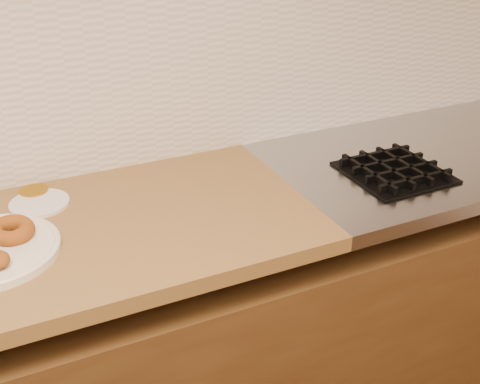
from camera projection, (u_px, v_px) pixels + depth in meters
name	position (u px, v px, depth m)	size (l,w,h in m)	color
wall_back	(55.00, 8.00, 1.49)	(4.00, 0.02, 2.70)	#C6B195
base_cabinet	(125.00, 380.00, 1.69)	(3.60, 0.60, 0.77)	#4F3618
stovetop	(467.00, 148.00, 1.89)	(1.30, 0.62, 0.04)	#9EA0A5
backsplash	(65.00, 69.00, 1.55)	(3.60, 0.02, 0.60)	beige
ring_donut	(11.00, 230.00, 1.35)	(0.10, 0.10, 0.04)	#92520F
tub_lid	(39.00, 203.00, 1.52)	(0.15, 0.15, 0.01)	silver
brass_jar_lid	(34.00, 192.00, 1.57)	(0.07, 0.07, 0.01)	#A06D16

